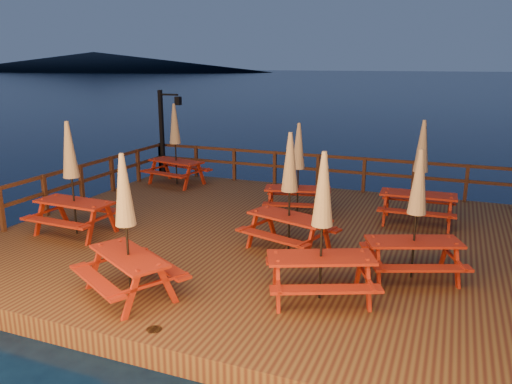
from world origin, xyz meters
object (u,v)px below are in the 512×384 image
(lamp_post, at_px, (165,125))
(picnic_table_2, at_px, (298,168))
(picnic_table_0, at_px, (72,177))
(picnic_table_1, at_px, (126,224))

(lamp_post, relative_size, picnic_table_2, 1.23)
(picnic_table_0, bearing_deg, picnic_table_2, 40.08)
(lamp_post, height_order, picnic_table_0, lamp_post)
(lamp_post, relative_size, picnic_table_1, 1.20)
(picnic_table_0, height_order, picnic_table_2, picnic_table_0)
(picnic_table_0, bearing_deg, lamp_post, 104.13)
(picnic_table_1, height_order, picnic_table_2, picnic_table_1)
(lamp_post, bearing_deg, picnic_table_0, -78.19)
(picnic_table_0, xyz_separation_m, picnic_table_1, (3.10, -2.21, -0.08))
(lamp_post, height_order, picnic_table_1, lamp_post)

